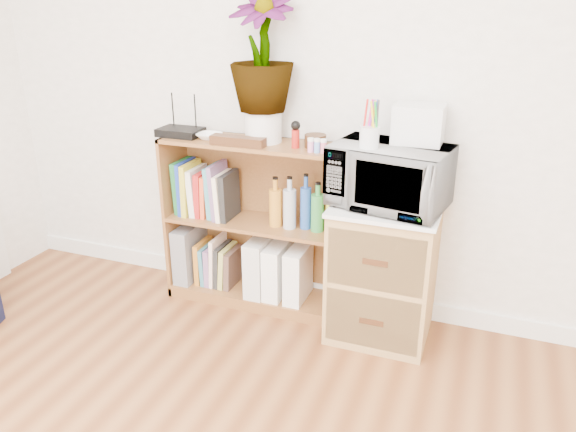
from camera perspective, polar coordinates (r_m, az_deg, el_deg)
The scene contains 21 objects.
skirting_board at distance 3.33m, azimuth 3.24°, elevation -7.62°, with size 4.00×0.02×0.10m, color white.
bookshelf at distance 3.13m, azimuth -3.49°, elevation -0.89°, with size 1.00×0.30×0.95m, color brown.
wicker_unit at distance 2.92m, azimuth 9.61°, elevation -5.68°, with size 0.50×0.45×0.70m, color #9E7542.
microwave at distance 2.71m, azimuth 10.25°, elevation 4.01°, with size 0.54×0.36×0.30m, color silver.
pen_cup at distance 2.60m, azimuth 8.26°, elevation 7.92°, with size 0.09×0.09×0.10m, color silver.
small_appliance at distance 2.73m, azimuth 13.14°, elevation 9.10°, with size 0.23×0.19×0.18m, color silver.
router at distance 3.15m, azimuth -10.86°, elevation 8.39°, with size 0.23×0.16×0.04m, color black.
white_bowl at distance 3.06m, azimuth -7.99°, elevation 8.04°, with size 0.13×0.13×0.03m, color white.
plant_pot at distance 2.96m, azimuth -2.52°, elevation 9.09°, with size 0.19×0.19×0.16m, color white.
potted_plant at distance 2.90m, azimuth -2.65°, elevation 16.39°, with size 0.33×0.33×0.59m, color #376D2B.
trinket_box at distance 2.90m, azimuth -5.12°, elevation 7.60°, with size 0.29×0.07×0.05m, color #3D2210.
kokeshi_doll at distance 2.84m, azimuth 0.77°, elevation 7.84°, with size 0.04×0.04×0.09m, color #A71B14.
wooden_bowl at distance 2.86m, azimuth 2.79°, elevation 7.63°, with size 0.11×0.11×0.06m, color #351E0E.
paint_jars at distance 2.76m, azimuth 2.97°, elevation 6.99°, with size 0.11×0.04×0.05m, color pink.
file_box at distance 3.41m, azimuth -9.91°, elevation -3.61°, with size 0.10×0.27×0.33m, color gray.
magazine_holder_left at distance 3.21m, azimuth -2.84°, elevation -5.01°, with size 0.10×0.26×0.33m, color silver.
magazine_holder_mid at distance 3.18m, azimuth -1.09°, elevation -5.49°, with size 0.10×0.25×0.31m, color white.
magazine_holder_right at distance 3.14m, azimuth 1.04°, elevation -5.86°, with size 0.10×0.25×0.31m, color white.
cookbooks at distance 3.20m, azimuth -8.40°, elevation 2.56°, with size 0.34×0.20×0.31m.
liquor_bottles at distance 2.96m, azimuth 2.64°, elevation 1.12°, with size 0.47×0.07×0.29m.
lower_books at distance 3.35m, azimuth -7.11°, elevation -4.80°, with size 0.23×0.19×0.30m.
Camera 1 is at (0.85, -0.53, 1.68)m, focal length 35.00 mm.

